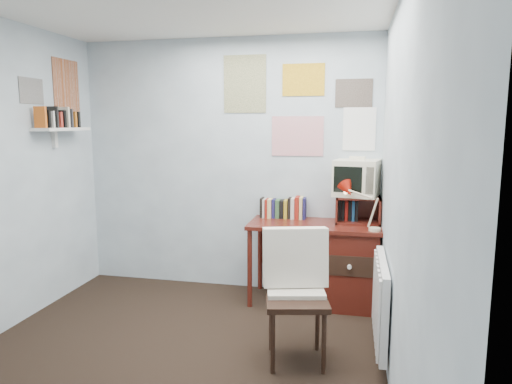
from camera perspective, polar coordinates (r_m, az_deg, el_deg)
ground at (r=3.38m, az=-11.89°, el=-21.33°), size 3.50×3.50×0.00m
back_wall at (r=4.60m, az=-3.54°, el=3.30°), size 3.00×0.02×2.50m
right_wall at (r=2.71m, az=17.57°, el=-0.88°), size 0.02×3.50×2.50m
desk at (r=4.34m, az=10.83°, el=-8.59°), size 1.20×0.55×0.76m
desk_chair at (r=3.28m, az=5.10°, el=-13.33°), size 0.55×0.53×0.91m
desk_lamp at (r=4.02m, az=14.70°, el=-2.18°), size 0.29×0.26×0.37m
tv_riser at (r=4.33m, az=12.61°, el=-2.13°), size 0.40×0.30×0.25m
crt_tv at (r=4.30m, az=12.49°, el=1.95°), size 0.45×0.42×0.36m
book_row at (r=4.44m, az=4.43°, el=-1.88°), size 0.60×0.14×0.22m
radiator at (r=3.46m, az=15.38°, el=-13.02°), size 0.09×0.80×0.60m
wall_shelf at (r=4.59m, az=-23.12°, el=7.23°), size 0.20×0.62×0.24m
posters_back at (r=4.44m, az=5.25°, el=10.83°), size 1.20×0.01×0.90m
posters_left at (r=4.66m, az=-24.37°, el=11.86°), size 0.01×0.70×0.60m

